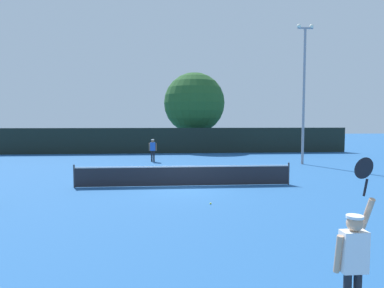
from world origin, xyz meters
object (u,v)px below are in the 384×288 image
Objects in this scene: tennis_ball at (211,203)px; parked_car_near at (257,140)px; player_serving at (354,253)px; large_tree at (194,103)px; light_pole at (304,87)px; player_receiving at (153,148)px.

parked_car_near is at bearing 71.47° from tennis_ball.
large_tree reaches higher than player_serving.
large_tree reaches higher than parked_car_near.
player_serving is 20.47m from light_pole.
player_receiving is 0.21× the size of large_tree.
player_serving is 7.83m from tennis_ball.
player_serving is 21.38m from player_receiving.
player_serving is at bearing -110.16° from light_pole.
large_tree is 1.84× the size of parked_car_near.
large_tree is (4.00, 10.23, 3.86)m from player_receiving.
tennis_ball is 28.57m from parked_car_near.
light_pole is 16.67m from parked_car_near.
parked_car_near reaches higher than player_receiving.
tennis_ball is (-1.14, 7.66, -1.10)m from player_serving.
tennis_ball is 14.75m from light_pole.
light_pole reaches higher than large_tree.
light_pole reaches higher than player_receiving.
parked_car_near is (11.67, 13.69, -0.25)m from player_receiving.
large_tree reaches higher than tennis_ball.
large_tree is at bearing -161.64° from parked_car_near.
player_receiving is 0.38× the size of parked_car_near.
light_pole is at bearing -99.63° from parked_car_near.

